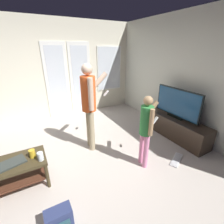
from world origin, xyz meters
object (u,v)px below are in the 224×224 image
laptop_closed (11,163)px  cup_near_edge (32,154)px  tv_stand (174,127)px  person_adult (89,101)px  person_child (146,126)px  cup_by_laptop (40,156)px  backpack (59,219)px  loose_keyboard (176,160)px  flat_screen_tv (177,103)px  coffee_table (12,170)px

laptop_closed → cup_near_edge: 0.28m
tv_stand → laptop_closed: (-3.21, 0.04, 0.22)m
person_adult → person_child: 1.15m
cup_near_edge → cup_by_laptop: bearing=-52.8°
person_adult → backpack: person_adult is taller
laptop_closed → cup_by_laptop: size_ratio=2.80×
backpack → loose_keyboard: (2.14, 0.14, -0.10)m
tv_stand → backpack: (-2.78, -0.81, -0.12)m
flat_screen_tv → person_child: bearing=-160.2°
flat_screen_tv → person_child: size_ratio=0.88×
tv_stand → person_child: size_ratio=1.31×
backpack → laptop_closed: laptop_closed is taller
person_child → cup_by_laptop: size_ratio=10.03×
person_child → laptop_closed: person_child is taller
person_child → loose_keyboard: person_child is taller
flat_screen_tv → cup_by_laptop: (-2.83, -0.07, -0.30)m
person_adult → laptop_closed: (-1.37, -0.46, -0.56)m
coffee_table → person_adult: (1.39, 0.43, 0.69)m
loose_keyboard → cup_by_laptop: cup_by_laptop is taller
flat_screen_tv → backpack: 2.97m
coffee_table → loose_keyboard: 2.71m
loose_keyboard → person_adult: bearing=135.8°
person_child → loose_keyboard: (0.61, -0.23, -0.75)m
flat_screen_tv → laptop_closed: (-3.21, 0.04, -0.35)m
coffee_table → cup_near_edge: (0.30, -0.00, 0.18)m
coffee_table → tv_stand: tv_stand is taller
person_child → backpack: 1.70m
cup_by_laptop → tv_stand: bearing=1.4°
tv_stand → cup_near_edge: (-2.93, 0.06, 0.27)m
coffee_table → backpack: coffee_table is taller
coffee_table → laptop_closed: (0.02, -0.02, 0.13)m
loose_keyboard → cup_near_edge: size_ratio=3.72×
flat_screen_tv → loose_keyboard: flat_screen_tv is taller
tv_stand → backpack: bearing=-163.8°
coffee_table → laptop_closed: laptop_closed is taller
person_child → laptop_closed: 2.04m
coffee_table → tv_stand: (3.23, -0.07, -0.09)m
tv_stand → person_adult: 2.06m
tv_stand → person_child: bearing=-160.4°
flat_screen_tv → cup_by_laptop: bearing=-178.6°
coffee_table → cup_near_edge: bearing=-0.9°
tv_stand → cup_by_laptop: size_ratio=13.11×
tv_stand → backpack: 2.90m
backpack → cup_near_edge: (-0.15, 0.87, 0.39)m
flat_screen_tv → loose_keyboard: size_ratio=2.48×
person_adult → cup_near_edge: 1.28m
flat_screen_tv → person_child: 1.32m
person_adult → laptop_closed: size_ratio=4.78×
person_child → cup_near_edge: size_ratio=10.43×
tv_stand → loose_keyboard: bearing=-133.6°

